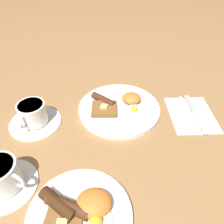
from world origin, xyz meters
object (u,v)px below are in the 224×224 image
Objects in this scene: breakfast_plate_far at (79,214)px; teacup_near at (33,116)px; knife at (194,111)px; spoon at (193,122)px; breakfast_plate_near at (119,108)px; teacup_far at (2,178)px.

breakfast_plate_far is 1.41× the size of teacup_near.
knife is 1.05× the size of spoon.
teacup_far is at bearing 47.12° from breakfast_plate_near.
breakfast_plate_near is 1.69× the size of teacup_near.
teacup_far reaches higher than knife.
teacup_near is 1.07× the size of teacup_far.
knife is at bearing 178.70° from breakfast_plate_near.
teacup_far is at bearing -69.74° from spoon.
breakfast_plate_far is at bearing -50.82° from spoon.
teacup_near is 0.84× the size of knife.
breakfast_plate_near is 0.24m from knife.
breakfast_plate_far is (0.08, 0.35, 0.00)m from breakfast_plate_near.
breakfast_plate_near reaches higher than knife.
teacup_near is 0.21m from teacup_far.
spoon is at bearing 164.73° from breakfast_plate_near.
teacup_near reaches higher than breakfast_plate_far.
breakfast_plate_near is at bearing -165.08° from teacup_near.
knife is 0.06m from spoon.
teacup_far reaches higher than breakfast_plate_far.
teacup_near is 0.89× the size of spoon.
breakfast_plate_near is 1.20× the size of breakfast_plate_far.
knife is (-0.50, -0.06, -0.02)m from teacup_near.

